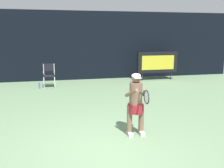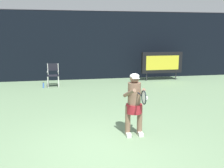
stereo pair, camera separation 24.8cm
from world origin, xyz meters
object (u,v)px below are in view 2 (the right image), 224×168
tennis_racket (144,97)px  tennis_player (134,102)px  scoreboard (162,63)px  umpire_chair (53,74)px  water_bottle (43,85)px

tennis_racket → tennis_player: bearing=100.3°
scoreboard → umpire_chair: scoreboard is taller
scoreboard → umpire_chair: bearing=-173.9°
water_bottle → umpire_chair: bearing=30.1°
umpire_chair → tennis_player: (2.24, -6.13, 0.23)m
scoreboard → tennis_player: bearing=-116.6°
umpire_chair → water_bottle: 0.71m
scoreboard → tennis_player: 7.53m
water_bottle → tennis_racket: size_ratio=0.44×
scoreboard → tennis_racket: (-3.33, -7.32, 0.16)m
tennis_player → tennis_racket: size_ratio=2.55×
water_bottle → tennis_racket: 7.08m
tennis_player → umpire_chair: bearing=110.0°
tennis_player → tennis_racket: (0.04, -0.58, 0.26)m
scoreboard → water_bottle: size_ratio=8.30×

